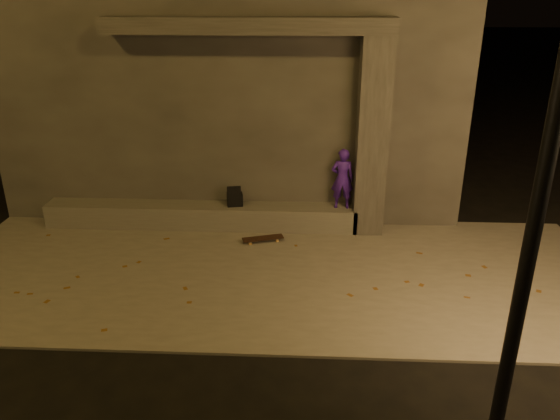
# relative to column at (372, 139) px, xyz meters

# --- Properties ---
(ground) EXTENTS (120.00, 120.00, 0.00)m
(ground) POSITION_rel_column_xyz_m (-1.70, -3.75, -1.84)
(ground) COLOR black
(ground) RESTS_ON ground
(sidewalk) EXTENTS (11.00, 4.40, 0.04)m
(sidewalk) POSITION_rel_column_xyz_m (-1.70, -1.75, -1.82)
(sidewalk) COLOR #645E58
(sidewalk) RESTS_ON ground
(building) EXTENTS (9.00, 5.10, 5.22)m
(building) POSITION_rel_column_xyz_m (-2.70, 2.74, 0.77)
(building) COLOR #353230
(building) RESTS_ON ground
(ledge) EXTENTS (6.00, 0.55, 0.45)m
(ledge) POSITION_rel_column_xyz_m (-3.20, 0.00, -1.58)
(ledge) COLOR #585650
(ledge) RESTS_ON sidewalk
(column) EXTENTS (0.55, 0.55, 3.60)m
(column) POSITION_rel_column_xyz_m (0.00, 0.00, 0.00)
(column) COLOR #353230
(column) RESTS_ON sidewalk
(canopy) EXTENTS (5.00, 0.70, 0.28)m
(canopy) POSITION_rel_column_xyz_m (-2.20, 0.05, 1.94)
(canopy) COLOR #353230
(canopy) RESTS_ON column
(skateboarder) EXTENTS (0.42, 0.28, 1.16)m
(skateboarder) POSITION_rel_column_xyz_m (-0.50, 0.00, -0.77)
(skateboarder) COLOR #371690
(skateboarder) RESTS_ON ledge
(backpack) EXTENTS (0.33, 0.25, 0.42)m
(backpack) POSITION_rel_column_xyz_m (-2.53, 0.00, -1.21)
(backpack) COLOR black
(backpack) RESTS_ON ledge
(skateboard) EXTENTS (0.78, 0.41, 0.08)m
(skateboard) POSITION_rel_column_xyz_m (-1.95, -0.65, -1.73)
(skateboard) COLOR black
(skateboard) RESTS_ON sidewalk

